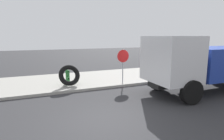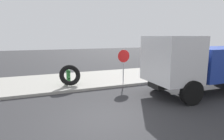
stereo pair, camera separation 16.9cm
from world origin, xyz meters
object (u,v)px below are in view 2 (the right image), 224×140
Objects in this scene: fire_hydrant at (68,76)px; dump_truck_blue at (207,63)px; stop_sign at (124,60)px; loose_tire at (70,75)px.

dump_truck_blue is (6.63, -4.09, 1.00)m from fire_hydrant.
fire_hydrant is 0.12× the size of dump_truck_blue.
dump_truck_blue reaches higher than stop_sign.
stop_sign is at bearing -19.06° from fire_hydrant.
loose_tire is 3.30m from stop_sign.
loose_tire is at bearing -88.49° from fire_hydrant.
dump_truck_blue is at bearing -40.89° from stop_sign.
stop_sign is at bearing 139.11° from dump_truck_blue.
stop_sign reaches higher than fire_hydrant.
loose_tire is 0.18× the size of dump_truck_blue.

